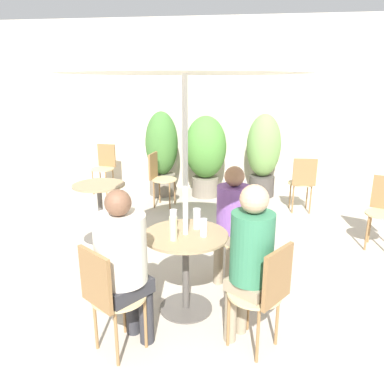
{
  "coord_description": "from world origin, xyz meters",
  "views": [
    {
      "loc": [
        0.5,
        -2.67,
        1.95
      ],
      "look_at": [
        0.06,
        0.6,
        0.97
      ],
      "focal_mm": 35.0,
      "sensor_mm": 36.0,
      "label": 1
    }
  ],
  "objects_px": {
    "seated_person_2": "(232,215)",
    "beer_glass_1": "(204,228)",
    "bistro_chair_3": "(105,164)",
    "potted_plant_1": "(206,152)",
    "cafe_table_far": "(100,202)",
    "potted_plant_2": "(263,152)",
    "beer_glass_2": "(197,219)",
    "bistro_chair_1": "(265,289)",
    "bistro_chair_5": "(303,180)",
    "bistro_chair_2": "(240,229)",
    "seated_person_0": "(123,258)",
    "cafe_table_near": "(186,256)",
    "umbrella": "(185,54)",
    "beer_glass_0": "(173,229)",
    "bistro_chair_0": "(108,292)",
    "beer_glass_3": "(173,219)",
    "potted_plant_0": "(162,151)",
    "seated_person_1": "(250,253)",
    "bistro_chair_6": "(159,174)"
  },
  "relations": [
    {
      "from": "seated_person_2",
      "to": "beer_glass_1",
      "type": "xyz_separation_m",
      "value": [
        -0.22,
        -0.55,
        0.08
      ]
    },
    {
      "from": "bistro_chair_3",
      "to": "potted_plant_1",
      "type": "height_order",
      "value": "potted_plant_1"
    },
    {
      "from": "cafe_table_far",
      "to": "potted_plant_2",
      "type": "height_order",
      "value": "potted_plant_2"
    },
    {
      "from": "potted_plant_1",
      "to": "beer_glass_2",
      "type": "bearing_deg",
      "value": -85.54
    },
    {
      "from": "bistro_chair_1",
      "to": "bistro_chair_5",
      "type": "xyz_separation_m",
      "value": [
        0.72,
        3.21,
        0.0
      ]
    },
    {
      "from": "potted_plant_1",
      "to": "bistro_chair_1",
      "type": "bearing_deg",
      "value": -78.02
    },
    {
      "from": "bistro_chair_2",
      "to": "seated_person_0",
      "type": "height_order",
      "value": "seated_person_0"
    },
    {
      "from": "bistro_chair_3",
      "to": "potted_plant_1",
      "type": "xyz_separation_m",
      "value": [
        1.82,
        -0.0,
        0.26
      ]
    },
    {
      "from": "cafe_table_near",
      "to": "bistro_chair_2",
      "type": "bearing_deg",
      "value": 54.74
    },
    {
      "from": "bistro_chair_3",
      "to": "potted_plant_2",
      "type": "height_order",
      "value": "potted_plant_2"
    },
    {
      "from": "bistro_chair_5",
      "to": "seated_person_0",
      "type": "relative_size",
      "value": 0.69
    },
    {
      "from": "bistro_chair_5",
      "to": "beer_glass_2",
      "type": "relative_size",
      "value": 4.74
    },
    {
      "from": "umbrella",
      "to": "bistro_chair_3",
      "type": "bearing_deg",
      "value": 120.2
    },
    {
      "from": "beer_glass_0",
      "to": "potted_plant_1",
      "type": "xyz_separation_m",
      "value": [
        -0.1,
        3.57,
        -0.03
      ]
    },
    {
      "from": "bistro_chair_3",
      "to": "bistro_chair_0",
      "type": "bearing_deg",
      "value": -60.64
    },
    {
      "from": "potted_plant_2",
      "to": "umbrella",
      "type": "bearing_deg",
      "value": -102.68
    },
    {
      "from": "beer_glass_3",
      "to": "umbrella",
      "type": "distance_m",
      "value": 1.34
    },
    {
      "from": "cafe_table_near",
      "to": "seated_person_0",
      "type": "distance_m",
      "value": 0.68
    },
    {
      "from": "seated_person_0",
      "to": "potted_plant_1",
      "type": "relative_size",
      "value": 0.89
    },
    {
      "from": "cafe_table_far",
      "to": "seated_person_2",
      "type": "bearing_deg",
      "value": -27.7
    },
    {
      "from": "beer_glass_1",
      "to": "potted_plant_0",
      "type": "distance_m",
      "value": 3.62
    },
    {
      "from": "bistro_chair_0",
      "to": "bistro_chair_1",
      "type": "relative_size",
      "value": 1.0
    },
    {
      "from": "beer_glass_2",
      "to": "potted_plant_0",
      "type": "distance_m",
      "value": 3.45
    },
    {
      "from": "cafe_table_near",
      "to": "beer_glass_0",
      "type": "xyz_separation_m",
      "value": [
        -0.08,
        -0.13,
        0.3
      ]
    },
    {
      "from": "bistro_chair_1",
      "to": "seated_person_1",
      "type": "relative_size",
      "value": 0.68
    },
    {
      "from": "bistro_chair_2",
      "to": "potted_plant_1",
      "type": "height_order",
      "value": "potted_plant_1"
    },
    {
      "from": "seated_person_0",
      "to": "bistro_chair_3",
      "type": "bearing_deg",
      "value": -32.42
    },
    {
      "from": "potted_plant_1",
      "to": "beer_glass_0",
      "type": "bearing_deg",
      "value": -88.39
    },
    {
      "from": "cafe_table_far",
      "to": "seated_person_0",
      "type": "bearing_deg",
      "value": -64.24
    },
    {
      "from": "bistro_chair_3",
      "to": "beer_glass_2",
      "type": "distance_m",
      "value": 3.91
    },
    {
      "from": "bistro_chair_0",
      "to": "seated_person_1",
      "type": "relative_size",
      "value": 0.68
    },
    {
      "from": "bistro_chair_0",
      "to": "beer_glass_1",
      "type": "relative_size",
      "value": 5.68
    },
    {
      "from": "bistro_chair_0",
      "to": "seated_person_0",
      "type": "xyz_separation_m",
      "value": [
        0.08,
        0.12,
        0.21
      ]
    },
    {
      "from": "umbrella",
      "to": "seated_person_1",
      "type": "bearing_deg",
      "value": -35.26
    },
    {
      "from": "beer_glass_2",
      "to": "umbrella",
      "type": "height_order",
      "value": "umbrella"
    },
    {
      "from": "bistro_chair_2",
      "to": "beer_glass_1",
      "type": "distance_m",
      "value": 0.78
    },
    {
      "from": "bistro_chair_6",
      "to": "seated_person_1",
      "type": "height_order",
      "value": "seated_person_1"
    },
    {
      "from": "potted_plant_1",
      "to": "bistro_chair_6",
      "type": "bearing_deg",
      "value": -136.28
    },
    {
      "from": "cafe_table_far",
      "to": "bistro_chair_6",
      "type": "xyz_separation_m",
      "value": [
        0.45,
        1.37,
        0.04
      ]
    },
    {
      "from": "seated_person_0",
      "to": "beer_glass_1",
      "type": "xyz_separation_m",
      "value": [
        0.53,
        0.5,
        0.06
      ]
    },
    {
      "from": "cafe_table_far",
      "to": "beer_glass_3",
      "type": "bearing_deg",
      "value": -47.87
    },
    {
      "from": "seated_person_1",
      "to": "beer_glass_2",
      "type": "height_order",
      "value": "seated_person_1"
    },
    {
      "from": "bistro_chair_1",
      "to": "umbrella",
      "type": "height_order",
      "value": "umbrella"
    },
    {
      "from": "beer_glass_0",
      "to": "beer_glass_3",
      "type": "distance_m",
      "value": 0.24
    },
    {
      "from": "bistro_chair_1",
      "to": "potted_plant_1",
      "type": "xyz_separation_m",
      "value": [
        -0.82,
        3.89,
        0.26
      ]
    },
    {
      "from": "bistro_chair_5",
      "to": "seated_person_1",
      "type": "distance_m",
      "value": 3.24
    },
    {
      "from": "beer_glass_3",
      "to": "bistro_chair_1",
      "type": "bearing_deg",
      "value": -35.92
    },
    {
      "from": "potted_plant_0",
      "to": "potted_plant_1",
      "type": "relative_size",
      "value": 1.05
    },
    {
      "from": "cafe_table_near",
      "to": "bistro_chair_0",
      "type": "height_order",
      "value": "bistro_chair_0"
    },
    {
      "from": "umbrella",
      "to": "bistro_chair_2",
      "type": "bearing_deg",
      "value": 54.74
    }
  ]
}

